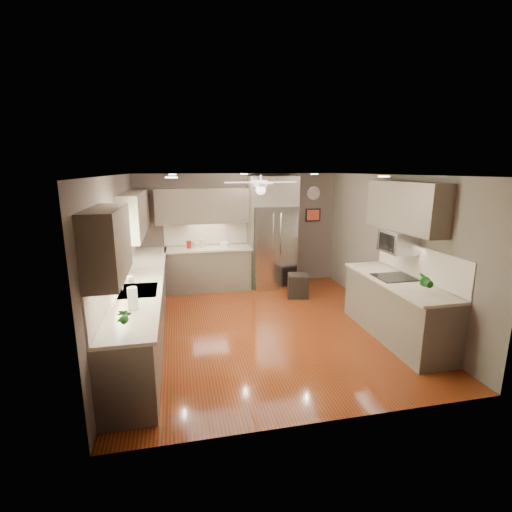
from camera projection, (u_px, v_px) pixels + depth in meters
name	position (u px, v px, depth m)	size (l,w,h in m)	color
floor	(264.00, 326.00, 6.26)	(5.00, 5.00, 0.00)	#52180A
ceiling	(265.00, 175.00, 5.69)	(5.00, 5.00, 0.00)	white
wall_back	(239.00, 230.00, 8.35)	(4.50, 4.50, 0.00)	brown
wall_front	(325.00, 310.00, 3.59)	(4.50, 4.50, 0.00)	brown
wall_left	(118.00, 261.00, 5.51)	(5.00, 5.00, 0.00)	brown
wall_right	(390.00, 248.00, 6.44)	(5.00, 5.00, 0.00)	brown
canister_a	(189.00, 244.00, 7.92)	(0.10, 0.10, 0.16)	maroon
canister_b	(193.00, 245.00, 7.90)	(0.08, 0.08, 0.12)	silver
canister_c	(202.00, 244.00, 7.95)	(0.12, 0.12, 0.20)	beige
soap_bottle	(130.00, 278.00, 5.42)	(0.08, 0.08, 0.18)	white
potted_plant_left	(123.00, 317.00, 3.86)	(0.15, 0.10, 0.29)	#185217
potted_plant_right	(426.00, 281.00, 5.03)	(0.18, 0.15, 0.33)	#185217
bowl	(225.00, 246.00, 8.07)	(0.20, 0.20, 0.05)	beige
left_run	(143.00, 305.00, 5.89)	(0.65, 4.70, 1.45)	brown
back_run	(209.00, 268.00, 8.10)	(1.85, 0.65, 1.45)	brown
uppers	(213.00, 212.00, 6.35)	(4.50, 4.70, 0.95)	brown
window	(113.00, 248.00, 4.97)	(0.05, 1.12, 0.92)	#BFF2B2
sink	(139.00, 292.00, 5.18)	(0.50, 0.70, 0.32)	silver
refrigerator	(273.00, 234.00, 8.19)	(1.06, 0.75, 2.45)	silver
right_run	(396.00, 307.00, 5.78)	(0.70, 2.20, 1.45)	brown
microwave	(398.00, 242.00, 5.81)	(0.43, 0.55, 0.34)	silver
ceiling_fan	(261.00, 185.00, 6.01)	(1.18, 1.18, 0.32)	white
recessed_lights	(257.00, 175.00, 6.06)	(2.84, 3.14, 0.01)	white
wall_clock	(314.00, 193.00, 8.51)	(0.30, 0.03, 0.30)	white
framed_print	(313.00, 215.00, 8.62)	(0.36, 0.03, 0.30)	black
stool	(298.00, 285.00, 7.68)	(0.49, 0.49, 0.48)	black
paper_towel	(133.00, 298.00, 4.43)	(0.12, 0.12, 0.29)	white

